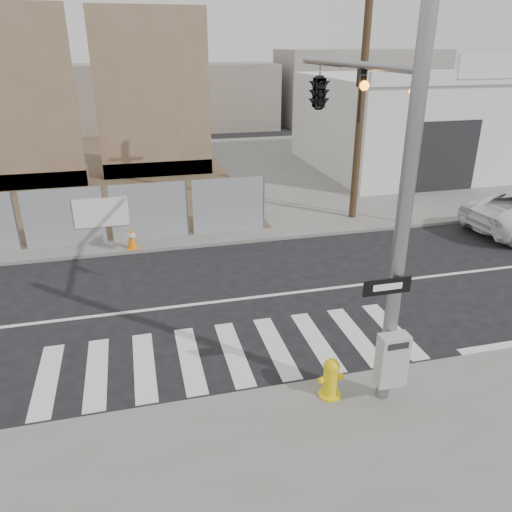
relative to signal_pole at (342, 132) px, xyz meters
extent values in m
plane|color=black|center=(-2.49, 2.05, -4.78)|extent=(100.00, 100.00, 0.00)
cube|color=slate|center=(-2.49, 16.05, -4.72)|extent=(50.00, 20.00, 0.12)
cylinder|color=gray|center=(0.01, -2.75, -1.16)|extent=(0.26, 0.26, 7.00)
cylinder|color=gray|center=(0.01, -0.15, 1.34)|extent=(0.14, 5.20, 0.14)
cube|color=#B2B2AF|center=(-0.04, -3.03, -3.64)|extent=(0.55, 0.30, 1.05)
cube|color=black|center=(-0.24, -2.91, -2.16)|extent=(0.90, 0.03, 0.30)
cube|color=silver|center=(-0.24, -2.93, -2.16)|extent=(0.55, 0.01, 0.12)
imported|color=black|center=(0.01, -0.75, 0.79)|extent=(0.16, 0.20, 1.00)
imported|color=black|center=(0.01, 1.45, 0.79)|extent=(0.53, 2.48, 1.00)
cylinder|color=gray|center=(5.51, 6.65, -2.06)|extent=(0.12, 0.12, 5.20)
imported|color=black|center=(5.51, 6.65, 0.44)|extent=(0.16, 0.20, 1.00)
cube|color=brown|center=(-9.49, 15.05, -0.66)|extent=(6.00, 0.50, 8.00)
cube|color=brown|center=(-9.49, 15.45, -4.26)|extent=(6.00, 1.30, 0.80)
cube|color=brown|center=(-2.99, 16.05, -0.66)|extent=(5.50, 0.50, 8.00)
cube|color=brown|center=(-2.99, 16.45, -4.26)|extent=(5.50, 1.30, 0.80)
cube|color=silver|center=(11.51, 15.05, -2.26)|extent=(12.00, 10.00, 4.80)
cube|color=silver|center=(11.51, 10.05, 0.34)|extent=(12.00, 0.30, 0.60)
cube|color=silver|center=(11.51, 10.00, 0.79)|extent=(4.00, 0.30, 1.00)
cube|color=black|center=(9.51, 10.03, -3.06)|extent=(3.40, 0.06, 3.20)
cylinder|color=#473521|center=(4.01, 7.55, 0.34)|extent=(0.28, 0.28, 10.00)
cylinder|color=yellow|center=(-0.99, -2.50, -4.64)|extent=(0.58, 0.58, 0.04)
cylinder|color=yellow|center=(-0.99, -2.50, -4.33)|extent=(0.38, 0.38, 0.66)
sphere|color=yellow|center=(-0.99, -2.50, -3.98)|extent=(0.31, 0.31, 0.31)
cylinder|color=yellow|center=(-1.17, -2.50, -4.26)|extent=(0.19, 0.17, 0.12)
cylinder|color=yellow|center=(-0.82, -2.50, -4.26)|extent=(0.19, 0.17, 0.12)
cube|color=orange|center=(-4.58, 6.27, -4.64)|extent=(0.38, 0.38, 0.03)
cone|color=orange|center=(-4.58, 6.27, -4.30)|extent=(0.34, 0.34, 0.73)
cylinder|color=silver|center=(-4.58, 6.27, -4.19)|extent=(0.28, 0.28, 0.08)
camera|label=1|loc=(-4.34, -9.85, 1.73)|focal=35.00mm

